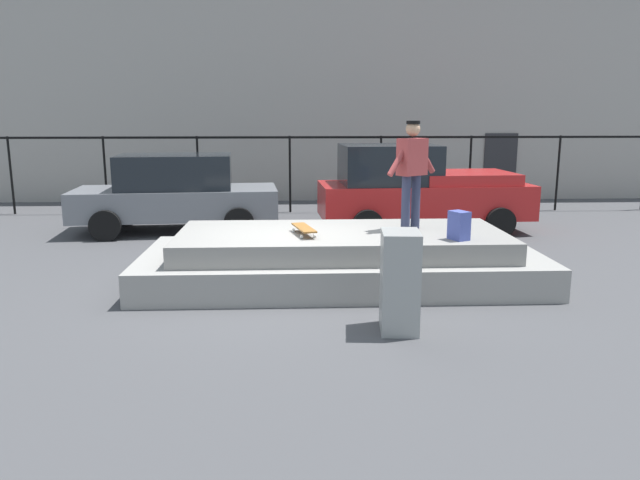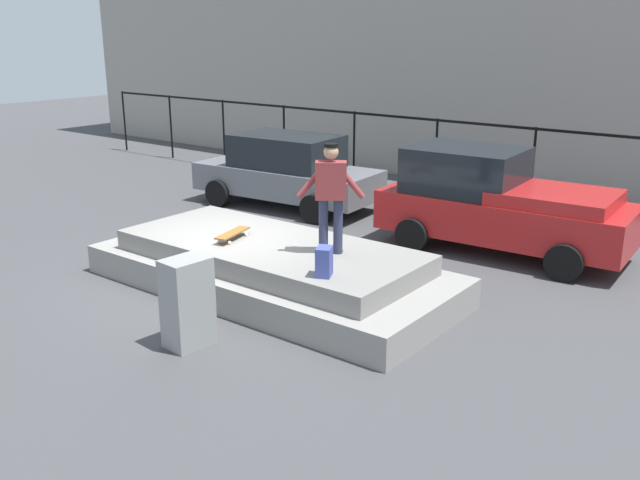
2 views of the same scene
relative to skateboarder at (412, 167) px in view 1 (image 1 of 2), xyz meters
The scene contains 10 objects.
ground_plane 2.63m from the skateboarder, 167.01° to the right, with size 60.00×60.00×0.00m, color #424244.
concrete_ledge 1.79m from the skateboarder, behind, with size 6.09×2.64×0.79m.
skateboarder is the anchor object (origin of this frame).
skateboard 1.93m from the skateboarder, 166.51° to the right, with size 0.37×0.81×0.12m.
backpack 1.27m from the skateboarder, 58.15° to the right, with size 0.28×0.20×0.41m, color #3F4C99.
car_grey_sedan_near 6.12m from the skateboarder, 136.60° to the left, with size 4.52×2.29×1.70m.
car_red_pickup_mid 4.14m from the skateboarder, 76.94° to the left, with size 4.65×2.22×1.91m.
utility_box 2.70m from the skateboarder, 103.61° to the right, with size 0.44×0.60×1.21m, color gray.
fence_row 7.02m from the skateboarder, 105.71° to the left, with size 24.06×0.06×2.01m.
warehouse_building 12.41m from the skateboarder, 98.86° to the left, with size 32.45×6.77×6.61m.
Camera 1 is at (0.05, -8.85, 2.55)m, focal length 34.10 mm.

